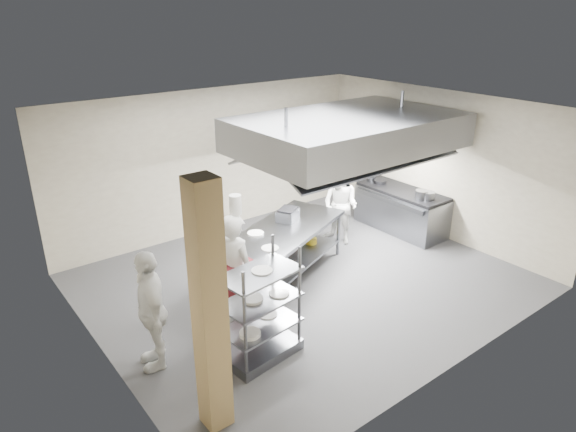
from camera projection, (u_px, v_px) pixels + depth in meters
floor at (305, 281)px, 9.03m from camera, size 7.00×7.00×0.00m
ceiling at (307, 111)px, 7.89m from camera, size 7.00×7.00×0.00m
wall_back at (214, 161)px, 10.65m from camera, size 7.00×0.00×7.00m
wall_left at (93, 262)px, 6.47m from camera, size 0.00×6.00×6.00m
wall_right at (438, 164)px, 10.44m from camera, size 0.00×6.00×6.00m
column at (210, 311)px, 5.43m from camera, size 0.30×0.30×3.00m
exhaust_hood at (348, 132)px, 9.15m from camera, size 4.00×2.50×0.60m
hood_strip_a at (309, 158)px, 8.76m from camera, size 1.60×0.12×0.04m
hood_strip_b at (382, 142)px, 9.78m from camera, size 1.60×0.12×0.04m
wall_shelf at (287, 149)px, 11.55m from camera, size 1.50×0.28×0.04m
island at (283, 252)px, 9.07m from camera, size 2.89×2.02×0.91m
island_worktop at (283, 230)px, 8.90m from camera, size 2.89×2.02×0.06m
island_undershelf at (283, 260)px, 9.13m from camera, size 2.65×1.84×0.04m
pass_rack at (260, 306)px, 6.83m from camera, size 1.13×0.74×1.60m
cooking_range at (401, 211)px, 10.98m from camera, size 0.80×2.00×0.84m
range_top at (403, 191)px, 10.81m from camera, size 0.78×1.96×0.06m
chef_head at (235, 272)px, 7.45m from camera, size 0.63×0.77×1.82m
chef_line at (340, 205)px, 10.24m from camera, size 0.76×0.89×1.60m
chef_plating at (151, 310)px, 6.65m from camera, size 0.64×1.06×1.69m
griddle at (288, 215)px, 9.22m from camera, size 0.51×0.47×0.20m
wicker_basket at (290, 241)px, 9.63m from camera, size 0.40×0.34×0.15m
stockpot at (422, 195)px, 10.28m from camera, size 0.25×0.25×0.18m
plate_stack at (261, 323)px, 6.93m from camera, size 0.28×0.28×0.05m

